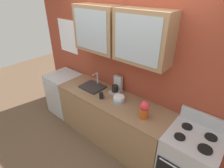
# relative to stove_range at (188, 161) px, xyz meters

# --- Properties ---
(ground_plane) EXTENTS (10.00, 10.00, 0.00)m
(ground_plane) POSITION_rel_stove_range_xyz_m (-1.36, -0.00, -0.45)
(ground_plane) COLOR brown
(back_wall_unit) EXTENTS (4.24, 0.43, 2.64)m
(back_wall_unit) POSITION_rel_stove_range_xyz_m (-1.36, 0.33, 1.02)
(back_wall_unit) COLOR #993D28
(back_wall_unit) RESTS_ON ground_plane
(counter) EXTENTS (2.07, 0.66, 0.89)m
(counter) POSITION_rel_stove_range_xyz_m (-1.36, -0.00, -0.01)
(counter) COLOR #93704C
(counter) RESTS_ON ground_plane
(stove_range) EXTENTS (0.65, 0.68, 1.07)m
(stove_range) POSITION_rel_stove_range_xyz_m (0.00, 0.00, 0.00)
(stove_range) COLOR silver
(stove_range) RESTS_ON ground_plane
(sink_faucet) EXTENTS (0.40, 0.33, 0.25)m
(sink_faucet) POSITION_rel_stove_range_xyz_m (-1.84, 0.04, 0.46)
(sink_faucet) COLOR #2D2D30
(sink_faucet) RESTS_ON counter
(bowl_stack) EXTENTS (0.19, 0.19, 0.09)m
(bowl_stack) POSITION_rel_stove_range_xyz_m (-1.20, 0.01, 0.48)
(bowl_stack) COLOR #8CB7E0
(bowl_stack) RESTS_ON counter
(vase) EXTENTS (0.13, 0.13, 0.27)m
(vase) POSITION_rel_stove_range_xyz_m (-0.69, -0.08, 0.58)
(vase) COLOR #BF4C19
(vase) RESTS_ON counter
(cup_near_sink) EXTENTS (0.11, 0.07, 0.10)m
(cup_near_sink) POSITION_rel_stove_range_xyz_m (-1.47, -0.11, 0.49)
(cup_near_sink) COLOR black
(cup_near_sink) RESTS_ON counter
(dishwasher) EXTENTS (0.59, 0.65, 0.89)m
(dishwasher) POSITION_rel_stove_range_xyz_m (-2.69, -0.00, -0.01)
(dishwasher) COLOR silver
(dishwasher) RESTS_ON ground_plane
(coffee_maker) EXTENTS (0.17, 0.20, 0.29)m
(coffee_maker) POSITION_rel_stove_range_xyz_m (-1.41, 0.21, 0.54)
(coffee_maker) COLOR #B7B7BC
(coffee_maker) RESTS_ON counter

